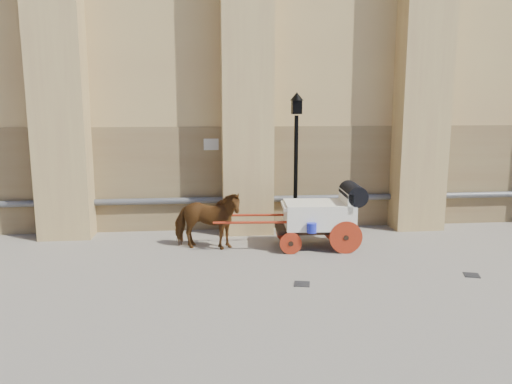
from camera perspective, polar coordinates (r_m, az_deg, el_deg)
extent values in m
plane|color=gray|center=(11.13, 5.84, -9.14)|extent=(90.00, 90.00, 0.00)
cube|color=olive|center=(15.18, 10.19, 1.80)|extent=(44.00, 0.35, 3.00)
cylinder|color=#59595B|center=(15.02, 10.40, -0.62)|extent=(42.00, 0.18, 0.18)
cube|color=beige|center=(14.30, -5.15, 5.45)|extent=(0.42, 0.04, 0.32)
imported|color=brown|center=(12.63, -5.63, -3.24)|extent=(1.91, 1.19, 1.50)
cube|color=black|center=(12.87, 6.75, -4.16)|extent=(2.05, 1.03, 0.11)
cube|color=white|center=(12.80, 7.19, -2.58)|extent=(1.79, 1.24, 0.63)
cube|color=white|center=(12.85, 10.21, -0.96)|extent=(0.21, 1.14, 0.50)
cube|color=white|center=(12.65, 3.77, -1.63)|extent=(0.38, 1.01, 0.09)
cylinder|color=black|center=(12.86, 11.03, -0.16)|extent=(0.58, 1.16, 0.51)
cylinder|color=#A52912|center=(12.49, 10.24, -5.14)|extent=(0.82, 0.11, 0.82)
cylinder|color=#A52912|center=(13.55, 9.22, -3.89)|extent=(0.82, 0.11, 0.82)
cylinder|color=#A52912|center=(12.30, 3.99, -5.88)|extent=(0.55, 0.09, 0.54)
cylinder|color=#A52912|center=(13.38, 3.48, -4.55)|extent=(0.55, 0.09, 0.54)
cylinder|color=#A52912|center=(12.26, 0.15, -3.50)|extent=(2.17, 0.20, 0.06)
cylinder|color=#A52912|center=(13.06, 0.00, -2.65)|extent=(2.17, 0.20, 0.06)
cylinder|color=#1F2BCA|center=(12.19, 6.39, -4.09)|extent=(0.24, 0.24, 0.24)
cylinder|color=black|center=(13.85, 4.56, 1.82)|extent=(0.11, 0.11, 3.33)
cone|color=black|center=(14.15, 4.47, -4.19)|extent=(0.33, 0.33, 0.33)
cube|color=black|center=(13.71, 4.67, 9.68)|extent=(0.26, 0.26, 0.39)
cone|color=black|center=(13.71, 4.69, 10.84)|extent=(0.37, 0.37, 0.22)
cube|color=black|center=(10.44, 5.27, -10.42)|extent=(0.38, 0.38, 0.01)
cube|color=black|center=(11.85, 23.42, -8.70)|extent=(0.41, 0.41, 0.01)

